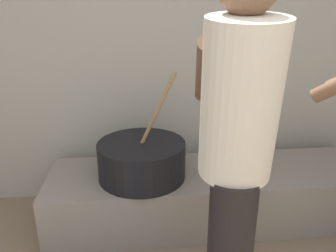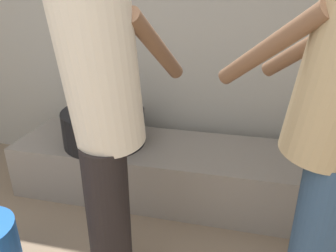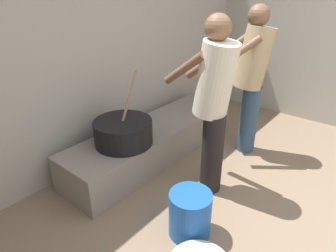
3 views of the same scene
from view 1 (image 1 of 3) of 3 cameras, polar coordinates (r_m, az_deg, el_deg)
block_enclosure_rear at (r=2.48m, az=-2.36°, el=14.05°), size 5.50×0.20×2.34m
hearth_ledge at (r=2.35m, az=8.45°, el=-11.86°), size 2.29×0.60×0.38m
cooking_pot_main at (r=2.11m, az=-4.66°, el=-5.95°), size 0.57×0.57×0.69m
cook_in_cream_shirt at (r=1.31m, az=12.14°, el=-3.01°), size 0.43×0.71×1.60m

